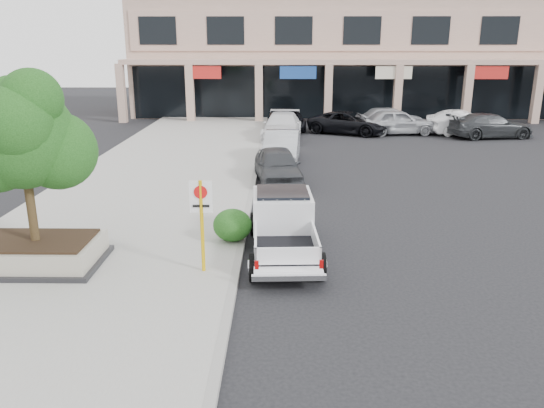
{
  "coord_description": "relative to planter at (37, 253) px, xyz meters",
  "views": [
    {
      "loc": [
        -0.46,
        -11.89,
        5.52
      ],
      "look_at": [
        -0.67,
        1.5,
        1.48
      ],
      "focal_mm": 35.0,
      "sensor_mm": 36.0,
      "label": 1
    }
  ],
  "objects": [
    {
      "name": "curb",
      "position": [
        5.04,
        5.53,
        -0.4
      ],
      "size": [
        0.2,
        52.0,
        0.15
      ],
      "primitive_type": "cube",
      "color": "gray",
      "rests_on": "ground"
    },
    {
      "name": "curb_car_b",
      "position": [
        6.2,
        12.86,
        0.29
      ],
      "size": [
        1.93,
        4.74,
        1.53
      ],
      "primitive_type": "imported",
      "rotation": [
        0.0,
        0.0,
        -0.07
      ],
      "color": "#ACAFB5",
      "rests_on": "ground"
    },
    {
      "name": "sidewalk",
      "position": [
        1.09,
        5.53,
        -0.4
      ],
      "size": [
        8.0,
        52.0,
        0.15
      ],
      "primitive_type": "cube",
      "color": "gray",
      "rests_on": "ground"
    },
    {
      "name": "lot_car_d",
      "position": [
        10.52,
        21.64,
        0.23
      ],
      "size": [
        5.62,
        4.27,
        1.42
      ],
      "primitive_type": "imported",
      "rotation": [
        0.0,
        0.0,
        1.14
      ],
      "color": "black",
      "rests_on": "ground"
    },
    {
      "name": "strip_mall",
      "position": [
        14.59,
        33.46,
        4.27
      ],
      "size": [
        40.55,
        12.43,
        9.5
      ],
      "color": "tan",
      "rests_on": "ground"
    },
    {
      "name": "lot_car_c",
      "position": [
        19.01,
        20.23,
        0.27
      ],
      "size": [
        5.41,
        2.9,
        1.49
      ],
      "primitive_type": "imported",
      "rotation": [
        0.0,
        0.0,
        1.73
      ],
      "color": "#2B2D2F",
      "rests_on": "ground"
    },
    {
      "name": "curb_car_d",
      "position": [
        6.59,
        23.27,
        0.2
      ],
      "size": [
        2.5,
        4.96,
        1.35
      ],
      "primitive_type": "imported",
      "rotation": [
        0.0,
        0.0,
        0.06
      ],
      "color": "black",
      "rests_on": "ground"
    },
    {
      "name": "ground",
      "position": [
        6.59,
        -0.47,
        -0.48
      ],
      "size": [
        120.0,
        120.0,
        0.0
      ],
      "primitive_type": "plane",
      "color": "black",
      "rests_on": "ground"
    },
    {
      "name": "planter_tree",
      "position": [
        0.13,
        0.15,
        2.94
      ],
      "size": [
        2.9,
        2.55,
        4.0
      ],
      "color": "#322213",
      "rests_on": "planter"
    },
    {
      "name": "lot_car_e",
      "position": [
        13.51,
        23.64,
        0.3
      ],
      "size": [
        4.78,
        2.58,
        1.55
      ],
      "primitive_type": "imported",
      "rotation": [
        0.0,
        0.0,
        1.74
      ],
      "color": "#A1A4A9",
      "rests_on": "ground"
    },
    {
      "name": "pickup_truck",
      "position": [
        6.24,
        1.14,
        0.31
      ],
      "size": [
        2.06,
        5.05,
        1.57
      ],
      "primitive_type": null,
      "rotation": [
        0.0,
        0.0,
        0.04
      ],
      "color": "white",
      "rests_on": "ground"
    },
    {
      "name": "lot_car_b",
      "position": [
        17.75,
        21.29,
        0.22
      ],
      "size": [
        4.33,
        1.93,
        1.38
      ],
      "primitive_type": "imported",
      "rotation": [
        0.0,
        0.0,
        1.69
      ],
      "color": "silver",
      "rests_on": "ground"
    },
    {
      "name": "lot_car_f",
      "position": [
        17.75,
        21.61,
        0.27
      ],
      "size": [
        4.74,
        2.6,
        1.48
      ],
      "primitive_type": "imported",
      "rotation": [
        0.0,
        0.0,
        1.33
      ],
      "color": "silver",
      "rests_on": "ground"
    },
    {
      "name": "hedge",
      "position": [
        4.79,
        1.79,
        0.14
      ],
      "size": [
        1.1,
        0.99,
        0.93
      ],
      "primitive_type": "ellipsoid",
      "color": "#184413",
      "rests_on": "sidewalk"
    },
    {
      "name": "curb_car_c",
      "position": [
        6.24,
        19.46,
        0.31
      ],
      "size": [
        2.6,
        5.56,
        1.57
      ],
      "primitive_type": "imported",
      "rotation": [
        0.0,
        0.0,
        -0.07
      ],
      "color": "silver",
      "rests_on": "ground"
    },
    {
      "name": "no_parking_sign",
      "position": [
        4.25,
        -0.3,
        1.16
      ],
      "size": [
        0.55,
        0.09,
        2.3
      ],
      "color": "gold",
      "rests_on": "sidewalk"
    },
    {
      "name": "curb_car_a",
      "position": [
        6.03,
        8.98,
        0.25
      ],
      "size": [
        2.27,
        4.45,
        1.45
      ],
      "primitive_type": "imported",
      "rotation": [
        0.0,
        0.0,
        0.14
      ],
      "color": "#313337",
      "rests_on": "ground"
    },
    {
      "name": "lot_car_a",
      "position": [
        13.57,
        21.41,
        0.33
      ],
      "size": [
        4.94,
        2.48,
        1.62
      ],
      "primitive_type": "imported",
      "rotation": [
        0.0,
        0.0,
        1.69
      ],
      "color": "#A5A8AD",
      "rests_on": "ground"
    },
    {
      "name": "planter",
      "position": [
        0.0,
        0.0,
        0.0
      ],
      "size": [
        3.2,
        2.2,
        0.68
      ],
      "color": "black",
      "rests_on": "sidewalk"
    }
  ]
}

